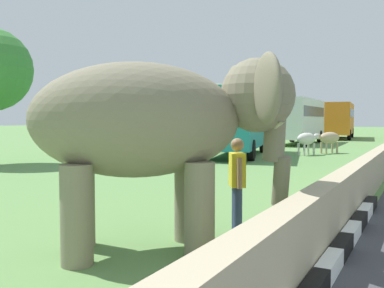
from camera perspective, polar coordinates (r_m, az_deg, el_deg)
The scene contains 9 objects.
barrier_parapet at distance 5.14m, azimuth 12.66°, elevation -13.56°, with size 28.00×0.36×1.00m, color tan.
elephant at distance 6.46m, azimuth -4.06°, elevation 2.74°, with size 3.73×3.91×2.93m.
person_handler at distance 7.52m, azimuth 5.97°, elevation -4.78°, with size 0.60×0.42×1.66m.
bus_teal at distance 23.33m, azimuth 5.89°, elevation 3.56°, with size 8.64×4.36×3.50m.
bus_white at distance 35.06m, azimuth 13.87°, elevation 3.41°, with size 9.17×2.90×3.50m.
bus_orange at distance 45.74m, azimuth 18.80°, elevation 3.29°, with size 9.95×3.50×3.50m.
cow_near at distance 24.38m, azimuth 14.93°, elevation 0.61°, with size 1.91×1.09×1.23m.
cow_mid at distance 25.95m, azimuth 17.61°, elevation 0.73°, with size 1.84×1.32×1.23m.
hill_east at distance 64.47m, azimuth 2.14°, elevation 1.59°, with size 42.81×34.25×14.17m.
Camera 1 is at (-2.74, 2.36, 1.99)m, focal length 40.42 mm.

